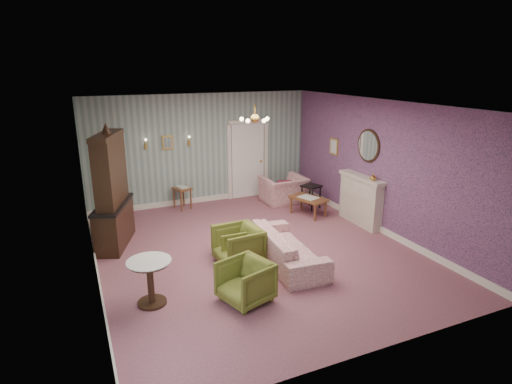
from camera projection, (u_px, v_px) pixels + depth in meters
name	position (u px, v px, depth m)	size (l,w,h in m)	color
floor	(255.00, 250.00, 8.54)	(7.00, 7.00, 0.00)	#915464
ceiling	(255.00, 105.00, 7.70)	(7.00, 7.00, 0.00)	white
wall_back	(202.00, 149.00, 11.18)	(6.00, 6.00, 0.00)	gray
wall_front	(373.00, 252.00, 5.06)	(6.00, 6.00, 0.00)	gray
wall_left	(88.00, 201.00, 6.96)	(7.00, 7.00, 0.00)	gray
wall_right	(380.00, 167.00, 9.28)	(7.00, 7.00, 0.00)	gray
wall_right_floral	(379.00, 167.00, 9.28)	(7.00, 7.00, 0.00)	#B95C8E
door	(248.00, 159.00, 11.76)	(1.12, 0.12, 2.16)	white
olive_chair_a	(245.00, 280.00, 6.61)	(0.72, 0.67, 0.74)	olive
olive_chair_b	(238.00, 244.00, 7.87)	(0.78, 0.73, 0.80)	olive
olive_chair_c	(232.00, 240.00, 8.19)	(0.66, 0.62, 0.68)	olive
sofa_chintz	(287.00, 241.00, 7.93)	(2.14, 0.63, 0.84)	#A3425F
wingback_chair	(284.00, 185.00, 11.37)	(1.10, 0.72, 0.97)	#A3425F
dresser	(111.00, 188.00, 8.48)	(0.51, 1.48, 2.47)	black
fireplace	(361.00, 200.00, 9.83)	(0.30, 1.40, 1.16)	beige
mantel_vase	(373.00, 177.00, 9.28)	(0.15, 0.15, 0.15)	gold
oval_mirror	(368.00, 146.00, 9.50)	(0.04, 0.76, 0.84)	white
framed_print	(334.00, 147.00, 10.76)	(0.04, 0.34, 0.42)	gold
coffee_table	(308.00, 206.00, 10.48)	(0.51, 0.91, 0.47)	brown
side_table_black	(311.00, 197.00, 10.95)	(0.42, 0.42, 0.63)	black
pedestal_table	(151.00, 282.00, 6.54)	(0.68, 0.68, 0.75)	black
nesting_table	(182.00, 197.00, 10.95)	(0.37, 0.47, 0.61)	brown
gilt_mirror_back	(168.00, 143.00, 10.73)	(0.28, 0.06, 0.36)	gold
sconce_left	(146.00, 144.00, 10.50)	(0.16, 0.12, 0.30)	gold
sconce_right	(189.00, 141.00, 10.92)	(0.16, 0.12, 0.30)	gold
chandelier	(255.00, 119.00, 7.78)	(0.56, 0.56, 0.36)	gold
burgundy_cushion	(284.00, 187.00, 11.22)	(0.38, 0.10, 0.38)	maroon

